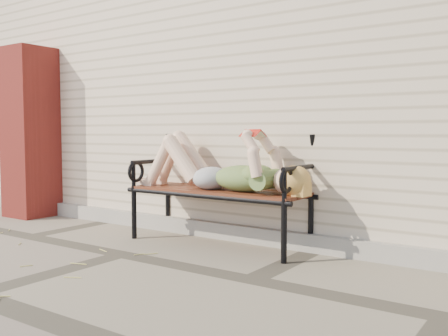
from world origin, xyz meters
The scene contains 6 objects.
ground centered at (0.00, 0.00, 0.00)m, with size 80.00×80.00×0.00m, color #756C5A.
house_wall centered at (0.00, 3.00, 1.50)m, with size 8.00×4.00×3.00m, color beige.
foundation_strip centered at (0.00, 0.97, 0.07)m, with size 8.00×0.10×0.15m, color gray.
brick_pillar centered at (-2.30, 0.75, 1.00)m, with size 0.50×0.50×2.00m, color #A12B24.
garden_bench centered at (0.43, 0.86, 0.65)m, with size 1.80×0.72×1.17m.
reading_woman centered at (0.45, 0.72, 0.69)m, with size 1.70×0.39×0.54m.
Camera 1 is at (2.98, -2.85, 1.00)m, focal length 40.00 mm.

